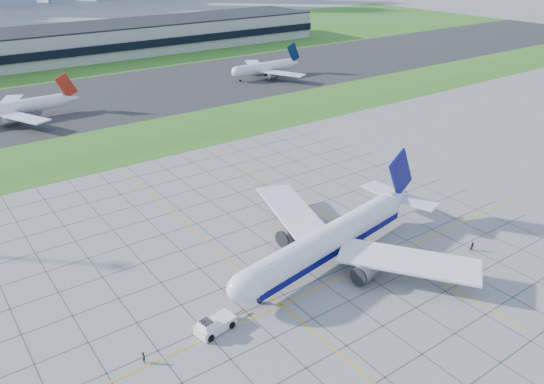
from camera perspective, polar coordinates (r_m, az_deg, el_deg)
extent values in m
plane|color=#9C9D97|center=(99.09, 5.03, -9.36)|extent=(1400.00, 1400.00, 0.00)
cube|color=#2A691E|center=(169.82, -15.12, 5.16)|extent=(700.00, 35.00, 0.04)
cube|color=#383838|center=(220.08, -20.55, 9.01)|extent=(700.00, 75.00, 0.04)
cube|color=#2A691E|center=(325.24, -26.35, 12.93)|extent=(700.00, 145.00, 0.04)
cube|color=#474744|center=(90.64, -24.53, -15.81)|extent=(0.18, 130.00, 0.02)
cube|color=#474744|center=(91.55, -19.57, -14.34)|extent=(0.18, 130.00, 0.02)
cube|color=#474744|center=(93.14, -14.82, -12.82)|extent=(0.18, 130.00, 0.02)
cube|color=#474744|center=(95.38, -10.31, -11.28)|extent=(0.18, 130.00, 0.02)
cube|color=#474744|center=(98.22, -6.08, -9.75)|extent=(0.18, 130.00, 0.02)
cube|color=#474744|center=(101.61, -2.15, -8.27)|extent=(0.18, 130.00, 0.02)
cube|color=#474744|center=(105.50, 1.49, -6.86)|extent=(0.18, 130.00, 0.02)
cube|color=#474744|center=(109.84, 4.83, -5.54)|extent=(0.18, 130.00, 0.02)
cube|color=#474744|center=(114.57, 7.89, -4.30)|extent=(0.18, 130.00, 0.02)
cube|color=#474744|center=(119.65, 10.70, -3.15)|extent=(0.18, 130.00, 0.02)
cube|color=#474744|center=(125.04, 13.26, -2.09)|extent=(0.18, 130.00, 0.02)
cube|color=#474744|center=(130.69, 15.60, -1.12)|extent=(0.18, 130.00, 0.02)
cube|color=#474744|center=(136.58, 17.75, -0.22)|extent=(0.18, 130.00, 0.02)
cube|color=#474744|center=(86.49, 15.82, -16.43)|extent=(110.00, 0.18, 0.02)
cube|color=#474744|center=(90.18, 11.82, -13.91)|extent=(110.00, 0.18, 0.02)
cube|color=#474744|center=(94.40, 8.24, -11.54)|extent=(110.00, 0.18, 0.02)
cube|color=#474744|center=(99.08, 5.03, -9.35)|extent=(110.00, 0.18, 0.02)
cube|color=#474744|center=(104.17, 2.16, -7.34)|extent=(110.00, 0.18, 0.02)
cube|color=#474744|center=(109.61, -0.42, -5.51)|extent=(110.00, 0.18, 0.02)
cube|color=#474744|center=(115.35, -2.73, -3.84)|extent=(110.00, 0.18, 0.02)
cube|color=#474744|center=(121.34, -4.81, -2.33)|extent=(110.00, 0.18, 0.02)
cube|color=#474744|center=(127.56, -6.68, -0.97)|extent=(110.00, 0.18, 0.02)
cube|color=#474744|center=(133.96, -8.38, 0.27)|extent=(110.00, 0.18, 0.02)
cube|color=#474744|center=(140.53, -9.92, 1.40)|extent=(110.00, 0.18, 0.02)
cube|color=#474744|center=(147.24, -11.33, 2.42)|extent=(110.00, 0.18, 0.02)
cube|color=#E0A90B|center=(97.87, 5.80, -9.88)|extent=(120.00, 0.25, 0.03)
cube|color=#E0A90B|center=(107.96, -6.01, -6.19)|extent=(0.25, 100.00, 0.03)
cube|color=#E0A90B|center=(122.17, 5.39, -2.15)|extent=(0.25, 100.00, 0.03)
cube|color=#B7B7B2|center=(309.49, -18.26, 15.15)|extent=(260.00, 42.00, 15.00)
cube|color=black|center=(289.48, -16.81, 14.60)|extent=(260.00, 1.00, 4.00)
cube|color=black|center=(308.34, -18.47, 16.59)|extent=(260.00, 42.00, 0.80)
cylinder|color=white|center=(101.68, 6.07, -5.07)|extent=(41.39, 12.16, 5.36)
cube|color=#090A5B|center=(102.55, 6.03, -5.89)|extent=(41.33, 11.81, 1.43)
ellipsoid|color=white|center=(88.90, -2.42, -9.90)|extent=(9.35, 6.72, 5.36)
cube|color=black|center=(87.57, -3.37, -10.18)|extent=(2.42, 3.15, 0.54)
cone|color=white|center=(119.01, 13.26, -0.72)|extent=(7.89, 6.21, 5.09)
cube|color=#090A5B|center=(116.93, 13.67, 1.98)|extent=(9.67, 2.07, 11.40)
cube|color=white|center=(113.74, 2.16, -1.94)|extent=(14.76, 26.26, 0.87)
cube|color=white|center=(99.42, 14.47, -7.20)|extent=(21.11, 25.01, 0.87)
cylinder|color=slate|center=(108.22, 2.14, -4.55)|extent=(6.29, 4.32, 3.39)
cylinder|color=slate|center=(98.53, 10.28, -8.31)|extent=(6.29, 4.32, 3.39)
cylinder|color=gray|center=(92.39, -1.35, -11.28)|extent=(0.37, 0.37, 2.32)
cylinder|color=black|center=(92.80, -1.34, -11.61)|extent=(1.04, 0.60, 0.98)
cylinder|color=black|center=(108.48, 6.28, -5.69)|extent=(1.32, 1.25, 1.16)
cylinder|color=black|center=(105.63, 8.71, -6.78)|extent=(1.32, 1.25, 1.16)
cube|color=white|center=(87.46, -6.12, -14.05)|extent=(6.95, 4.10, 1.52)
cube|color=white|center=(85.95, -7.07, -13.99)|extent=(2.33, 2.69, 1.20)
cube|color=black|center=(85.82, -7.07, -13.88)|extent=(2.08, 2.44, 0.76)
cube|color=gray|center=(89.97, -3.76, -12.90)|extent=(3.25, 0.74, 0.20)
cylinder|color=black|center=(87.57, -7.84, -14.43)|extent=(1.27, 0.74, 1.20)
cylinder|color=black|center=(85.83, -6.63, -15.32)|extent=(1.27, 0.74, 1.20)
cylinder|color=black|center=(89.61, -5.60, -13.21)|extent=(1.27, 0.74, 1.20)
cylinder|color=black|center=(87.90, -4.37, -14.05)|extent=(1.27, 0.74, 1.20)
imported|color=black|center=(83.70, -13.62, -16.90)|extent=(0.64, 0.81, 1.96)
imported|color=black|center=(113.90, 20.76, -5.51)|extent=(1.15, 1.05, 1.93)
cylinder|color=white|center=(203.84, -26.62, 8.02)|extent=(37.27, 4.80, 4.80)
cube|color=#B42214|center=(206.63, -21.26, 10.64)|extent=(7.46, 0.40, 9.15)
cube|color=white|center=(214.95, -26.48, 8.61)|extent=(13.89, 20.66, 0.40)
cube|color=white|center=(193.97, -25.19, 7.26)|extent=(13.89, 20.66, 0.40)
cylinder|color=black|center=(207.45, -25.69, 7.30)|extent=(1.00, 1.00, 1.00)
cylinder|color=black|center=(203.28, -25.43, 7.02)|extent=(1.00, 1.00, 1.00)
cylinder|color=white|center=(245.14, -0.83, 13.23)|extent=(29.52, 4.80, 4.80)
cube|color=#061A43|center=(253.72, 2.30, 14.79)|extent=(7.46, 0.40, 9.15)
cube|color=white|center=(255.31, -1.90, 13.53)|extent=(13.89, 20.66, 0.40)
cube|color=white|center=(237.80, 1.15, 12.65)|extent=(13.89, 20.66, 0.40)
cylinder|color=black|center=(249.15, -0.64, 12.49)|extent=(1.00, 1.00, 1.00)
cylinder|color=black|center=(245.66, -0.04, 12.30)|extent=(1.00, 1.00, 1.00)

